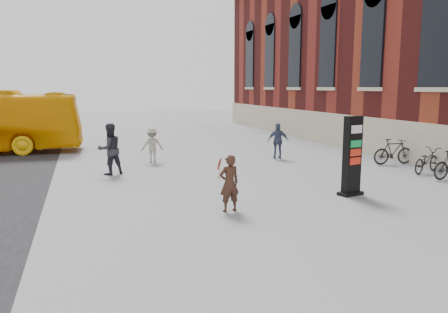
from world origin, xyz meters
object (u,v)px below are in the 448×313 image
object	(u,v)px
pedestrian_b	(152,145)
info_pylon	(352,156)
bike_7	(393,152)
bike_6	(426,160)
pedestrian_a	(110,149)
pedestrian_c	(278,141)
woman	(229,183)

from	to	relation	value
pedestrian_b	info_pylon	bearing A→B (deg)	118.02
bike_7	bike_6	bearing A→B (deg)	-174.22
pedestrian_b	pedestrian_a	bearing A→B (deg)	45.30
pedestrian_a	pedestrian_c	distance (m)	7.68
woman	bike_6	distance (m)	9.28
woman	pedestrian_a	xyz separation A→B (m)	(-2.66, 6.06, 0.18)
bike_6	bike_7	size ratio (longest dim) A/B	0.99
info_pylon	woman	bearing A→B (deg)	174.76
info_pylon	woman	world-z (taller)	info_pylon
woman	pedestrian_c	distance (m)	8.93
info_pylon	pedestrian_c	xyz separation A→B (m)	(0.80, 6.93, -0.39)
woman	pedestrian_b	bearing A→B (deg)	-92.44
pedestrian_a	bike_7	distance (m)	11.65
pedestrian_c	bike_6	bearing A→B (deg)	146.65
info_pylon	pedestrian_b	size ratio (longest dim) A/B	1.59
bike_6	bike_7	world-z (taller)	bike_7
pedestrian_b	bike_6	distance (m)	11.15
woman	bike_7	world-z (taller)	woman
pedestrian_c	bike_6	xyz separation A→B (m)	(4.00, -4.81, -0.34)
bike_6	pedestrian_b	bearing A→B (deg)	37.27
pedestrian_a	pedestrian_b	xyz separation A→B (m)	(1.92, 2.23, -0.21)
pedestrian_a	bike_7	world-z (taller)	pedestrian_a
woman	pedestrian_b	size ratio (longest dim) A/B	1.01
pedestrian_c	bike_7	bearing A→B (deg)	160.76
pedestrian_b	pedestrian_c	distance (m)	5.69
pedestrian_a	pedestrian_b	distance (m)	2.94
pedestrian_c	bike_7	world-z (taller)	pedestrian_c
pedestrian_a	pedestrian_b	bearing A→B (deg)	-151.15
info_pylon	woman	distance (m)	4.15
pedestrian_a	bike_7	size ratio (longest dim) A/B	1.05
pedestrian_c	bike_6	world-z (taller)	pedestrian_c
pedestrian_c	bike_7	size ratio (longest dim) A/B	0.89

